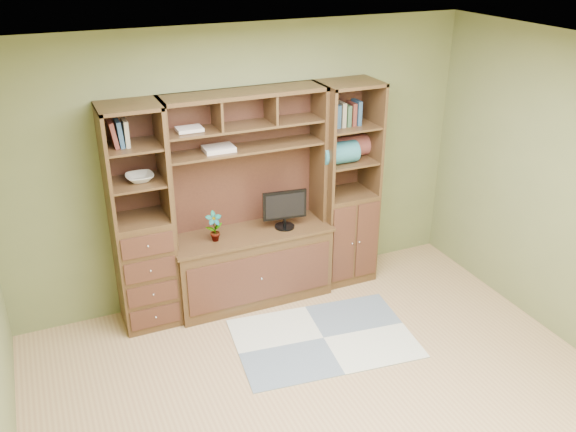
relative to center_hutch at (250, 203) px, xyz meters
name	(u,v)px	position (x,y,z in m)	size (l,w,h in m)	color
room	(346,261)	(0.04, -1.73, 0.28)	(4.60, 4.10, 2.64)	tan
center_hutch	(250,203)	(0.00, 0.00, 0.00)	(1.54, 0.53, 2.05)	#472E18
left_tower	(141,220)	(-1.00, 0.04, 0.00)	(0.50, 0.45, 2.05)	#472E18
right_tower	(346,185)	(1.02, 0.04, 0.00)	(0.55, 0.45, 2.05)	#472E18
rug	(324,338)	(0.34, -0.88, -1.02)	(1.56, 1.04, 0.01)	#A0A4A5
monitor	(285,203)	(0.33, -0.03, -0.04)	(0.42, 0.19, 0.52)	black
orchid	(214,227)	(-0.37, -0.03, -0.15)	(0.15, 0.10, 0.29)	#A34637
magazines	(219,149)	(-0.25, 0.09, 0.54)	(0.27, 0.20, 0.04)	beige
bowl	(140,178)	(-0.97, 0.04, 0.39)	(0.24, 0.24, 0.06)	beige
blanket_teal	(339,153)	(0.90, -0.01, 0.37)	(0.36, 0.21, 0.21)	#2C6973
blanket_red	(350,147)	(1.09, 0.12, 0.37)	(0.37, 0.20, 0.20)	brown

